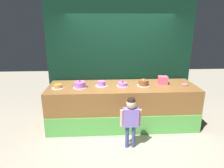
{
  "coord_description": "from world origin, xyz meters",
  "views": [
    {
      "loc": [
        -0.47,
        -3.63,
        2.29
      ],
      "look_at": [
        -0.25,
        0.3,
        1.05
      ],
      "focal_mm": 31.23,
      "sensor_mm": 36.0,
      "label": 1
    }
  ],
  "objects_px": {
    "child_figure": "(131,116)",
    "cake_center": "(101,84)",
    "pink_box": "(163,80)",
    "donut": "(185,85)",
    "cake_right": "(123,84)",
    "cake_left": "(80,85)",
    "cake_far_right": "(143,83)",
    "cake_far_left": "(58,87)"
  },
  "relations": [
    {
      "from": "donut",
      "to": "cake_right",
      "type": "bearing_deg",
      "value": 178.77
    },
    {
      "from": "cake_far_right",
      "to": "child_figure",
      "type": "bearing_deg",
      "value": -114.58
    },
    {
      "from": "cake_left",
      "to": "pink_box",
      "type": "bearing_deg",
      "value": 4.8
    },
    {
      "from": "donut",
      "to": "cake_center",
      "type": "bearing_deg",
      "value": 178.04
    },
    {
      "from": "pink_box",
      "to": "donut",
      "type": "height_order",
      "value": "pink_box"
    },
    {
      "from": "cake_center",
      "to": "cake_right",
      "type": "height_order",
      "value": "cake_right"
    },
    {
      "from": "donut",
      "to": "cake_right",
      "type": "relative_size",
      "value": 0.51
    },
    {
      "from": "child_figure",
      "to": "cake_center",
      "type": "distance_m",
      "value": 1.12
    },
    {
      "from": "cake_left",
      "to": "cake_far_right",
      "type": "relative_size",
      "value": 1.01
    },
    {
      "from": "cake_center",
      "to": "cake_far_right",
      "type": "height_order",
      "value": "cake_far_right"
    },
    {
      "from": "pink_box",
      "to": "child_figure",
      "type": "bearing_deg",
      "value": -131.39
    },
    {
      "from": "cake_right",
      "to": "child_figure",
      "type": "bearing_deg",
      "value": -86.21
    },
    {
      "from": "donut",
      "to": "cake_far_left",
      "type": "height_order",
      "value": "cake_far_left"
    },
    {
      "from": "cake_far_left",
      "to": "cake_left",
      "type": "distance_m",
      "value": 0.47
    },
    {
      "from": "cake_far_left",
      "to": "cake_far_right",
      "type": "xyz_separation_m",
      "value": [
        1.88,
        0.07,
        0.03
      ]
    },
    {
      "from": "pink_box",
      "to": "donut",
      "type": "relative_size",
      "value": 1.5
    },
    {
      "from": "pink_box",
      "to": "donut",
      "type": "xyz_separation_m",
      "value": [
        0.47,
        -0.13,
        -0.07
      ]
    },
    {
      "from": "cake_center",
      "to": "cake_right",
      "type": "xyz_separation_m",
      "value": [
        0.47,
        -0.03,
        -0.01
      ]
    },
    {
      "from": "pink_box",
      "to": "cake_center",
      "type": "distance_m",
      "value": 1.41
    },
    {
      "from": "child_figure",
      "to": "donut",
      "type": "xyz_separation_m",
      "value": [
        1.35,
        0.87,
        0.3
      ]
    },
    {
      "from": "cake_left",
      "to": "cake_right",
      "type": "xyz_separation_m",
      "value": [
        0.94,
        0.06,
        -0.02
      ]
    },
    {
      "from": "child_figure",
      "to": "pink_box",
      "type": "bearing_deg",
      "value": 48.61
    },
    {
      "from": "cake_right",
      "to": "cake_far_left",
      "type": "bearing_deg",
      "value": -177.14
    },
    {
      "from": "donut",
      "to": "cake_far_right",
      "type": "relative_size",
      "value": 0.47
    },
    {
      "from": "cake_right",
      "to": "cake_left",
      "type": "bearing_deg",
      "value": -176.48
    },
    {
      "from": "child_figure",
      "to": "pink_box",
      "type": "xyz_separation_m",
      "value": [
        0.88,
        1.0,
        0.37
      ]
    },
    {
      "from": "cake_center",
      "to": "pink_box",
      "type": "bearing_deg",
      "value": 2.68
    },
    {
      "from": "child_figure",
      "to": "cake_left",
      "type": "distance_m",
      "value": 1.35
    },
    {
      "from": "pink_box",
      "to": "cake_far_right",
      "type": "xyz_separation_m",
      "value": [
        -0.47,
        -0.1,
        -0.03
      ]
    },
    {
      "from": "cake_far_right",
      "to": "cake_far_left",
      "type": "bearing_deg",
      "value": -177.9
    },
    {
      "from": "donut",
      "to": "cake_left",
      "type": "xyz_separation_m",
      "value": [
        -2.35,
        -0.03,
        0.05
      ]
    },
    {
      "from": "donut",
      "to": "cake_left",
      "type": "distance_m",
      "value": 2.35
    },
    {
      "from": "pink_box",
      "to": "cake_center",
      "type": "height_order",
      "value": "pink_box"
    },
    {
      "from": "cake_far_left",
      "to": "donut",
      "type": "bearing_deg",
      "value": 0.81
    },
    {
      "from": "child_figure",
      "to": "cake_far_right",
      "type": "bearing_deg",
      "value": 65.42
    },
    {
      "from": "cake_left",
      "to": "cake_center",
      "type": "xyz_separation_m",
      "value": [
        0.47,
        0.09,
        -0.01
      ]
    },
    {
      "from": "cake_far_right",
      "to": "cake_right",
      "type": "bearing_deg",
      "value": 179.81
    },
    {
      "from": "pink_box",
      "to": "cake_far_left",
      "type": "relative_size",
      "value": 0.77
    },
    {
      "from": "cake_center",
      "to": "child_figure",
      "type": "bearing_deg",
      "value": -60.43
    },
    {
      "from": "pink_box",
      "to": "cake_right",
      "type": "height_order",
      "value": "pink_box"
    },
    {
      "from": "pink_box",
      "to": "cake_right",
      "type": "xyz_separation_m",
      "value": [
        -0.94,
        -0.1,
        -0.05
      ]
    },
    {
      "from": "child_figure",
      "to": "cake_far_left",
      "type": "xyz_separation_m",
      "value": [
        -1.47,
        0.83,
        0.32
      ]
    }
  ]
}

